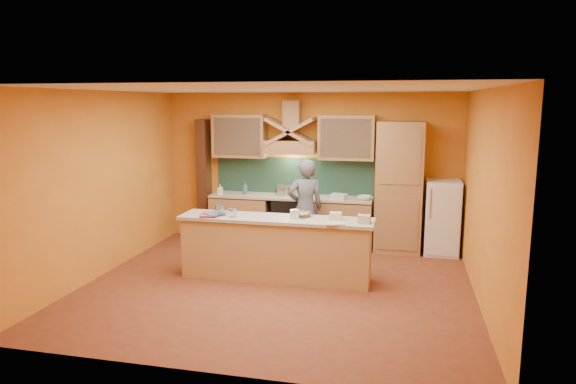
% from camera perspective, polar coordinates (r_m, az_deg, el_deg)
% --- Properties ---
extents(floor, '(5.50, 5.00, 0.01)m').
position_cam_1_polar(floor, '(7.55, -1.17, -10.38)').
color(floor, brown).
rests_on(floor, ground).
extents(ceiling, '(5.50, 5.00, 0.01)m').
position_cam_1_polar(ceiling, '(7.09, -1.25, 11.37)').
color(ceiling, white).
rests_on(ceiling, wall_back).
extents(wall_back, '(5.50, 0.02, 2.80)m').
position_cam_1_polar(wall_back, '(9.61, 2.41, 2.63)').
color(wall_back, orange).
rests_on(wall_back, floor).
extents(wall_front, '(5.50, 0.02, 2.80)m').
position_cam_1_polar(wall_front, '(4.85, -8.41, -4.77)').
color(wall_front, orange).
rests_on(wall_front, floor).
extents(wall_left, '(0.02, 5.00, 2.80)m').
position_cam_1_polar(wall_left, '(8.29, -19.99, 0.86)').
color(wall_left, orange).
rests_on(wall_left, floor).
extents(wall_right, '(0.02, 5.00, 2.80)m').
position_cam_1_polar(wall_right, '(7.05, 21.01, -0.71)').
color(wall_right, orange).
rests_on(wall_right, floor).
extents(base_cabinet_left, '(1.10, 0.60, 0.86)m').
position_cam_1_polar(base_cabinet_left, '(9.79, -5.17, -3.03)').
color(base_cabinet_left, '#AA7A4D').
rests_on(base_cabinet_left, floor).
extents(base_cabinet_right, '(1.10, 0.60, 0.86)m').
position_cam_1_polar(base_cabinet_right, '(9.39, 5.94, -3.61)').
color(base_cabinet_right, '#AA7A4D').
rests_on(base_cabinet_right, floor).
extents(counter_top, '(3.00, 0.62, 0.04)m').
position_cam_1_polar(counter_top, '(9.45, 0.27, -0.55)').
color(counter_top, '#B4AB99').
rests_on(counter_top, base_cabinet_left).
extents(stove, '(0.60, 0.58, 0.90)m').
position_cam_1_polar(stove, '(9.54, 0.27, -3.21)').
color(stove, black).
rests_on(stove, floor).
extents(backsplash, '(3.00, 0.03, 0.70)m').
position_cam_1_polar(backsplash, '(9.67, 0.64, 1.79)').
color(backsplash, '#1A3A30').
rests_on(backsplash, wall_back).
extents(range_hood, '(0.92, 0.50, 0.24)m').
position_cam_1_polar(range_hood, '(9.38, 0.34, 5.04)').
color(range_hood, '#AA7A4D').
rests_on(range_hood, wall_back).
extents(hood_chimney, '(0.30, 0.30, 0.50)m').
position_cam_1_polar(hood_chimney, '(9.44, 0.48, 8.59)').
color(hood_chimney, '#AA7A4D').
rests_on(hood_chimney, wall_back).
extents(upper_cabinet_left, '(1.00, 0.35, 0.80)m').
position_cam_1_polar(upper_cabinet_left, '(9.70, -5.37, 6.22)').
color(upper_cabinet_left, '#AA7A4D').
rests_on(upper_cabinet_left, wall_back).
extents(upper_cabinet_right, '(1.00, 0.35, 0.80)m').
position_cam_1_polar(upper_cabinet_right, '(9.27, 6.52, 6.03)').
color(upper_cabinet_right, '#AA7A4D').
rests_on(upper_cabinet_right, wall_back).
extents(pantry_column, '(0.80, 0.60, 2.30)m').
position_cam_1_polar(pantry_column, '(9.19, 12.22, 0.50)').
color(pantry_column, '#AA7A4D').
rests_on(pantry_column, floor).
extents(fridge, '(0.58, 0.60, 1.30)m').
position_cam_1_polar(fridge, '(9.31, 16.73, -2.72)').
color(fridge, white).
rests_on(fridge, floor).
extents(trim_column_left, '(0.20, 0.30, 2.30)m').
position_cam_1_polar(trim_column_left, '(10.07, -9.31, 1.41)').
color(trim_column_left, '#472816').
rests_on(trim_column_left, floor).
extents(island_body, '(2.80, 0.55, 0.88)m').
position_cam_1_polar(island_body, '(7.71, -1.37, -6.50)').
color(island_body, tan).
rests_on(island_body, floor).
extents(island_top, '(2.90, 0.62, 0.05)m').
position_cam_1_polar(island_top, '(7.59, -1.38, -3.02)').
color(island_top, '#B4AB99').
rests_on(island_top, island_body).
extents(person, '(0.72, 0.61, 1.69)m').
position_cam_1_polar(person, '(8.74, 1.93, -1.80)').
color(person, slate).
rests_on(person, floor).
extents(pot_large, '(0.28, 0.28, 0.17)m').
position_cam_1_polar(pot_large, '(9.49, -0.50, 0.01)').
color(pot_large, '#B7B7BE').
rests_on(pot_large, stove).
extents(pot_small, '(0.20, 0.20, 0.14)m').
position_cam_1_polar(pot_small, '(9.52, 0.57, -0.04)').
color(pot_small, silver).
rests_on(pot_small, stove).
extents(soap_bottle_a, '(0.10, 0.10, 0.20)m').
position_cam_1_polar(soap_bottle_a, '(9.64, -7.55, 0.29)').
color(soap_bottle_a, silver).
rests_on(soap_bottle_a, counter_top).
extents(soap_bottle_b, '(0.10, 0.10, 0.24)m').
position_cam_1_polar(soap_bottle_b, '(9.64, -4.79, 0.46)').
color(soap_bottle_b, '#326789').
rests_on(soap_bottle_b, counter_top).
extents(bowl_back, '(0.28, 0.28, 0.08)m').
position_cam_1_polar(bowl_back, '(9.15, 8.50, -0.65)').
color(bowl_back, silver).
rests_on(bowl_back, counter_top).
extents(dish_rack, '(0.31, 0.27, 0.09)m').
position_cam_1_polar(dish_rack, '(9.16, 5.66, -0.51)').
color(dish_rack, silver).
rests_on(dish_rack, counter_top).
extents(book_lower, '(0.36, 0.41, 0.03)m').
position_cam_1_polar(book_lower, '(7.80, -9.72, -2.50)').
color(book_lower, '#BD4348').
rests_on(book_lower, island_top).
extents(book_upper, '(0.36, 0.39, 0.02)m').
position_cam_1_polar(book_upper, '(7.87, -8.57, -2.23)').
color(book_upper, '#40638E').
rests_on(book_upper, island_top).
extents(jar_large, '(0.15, 0.15, 0.16)m').
position_cam_1_polar(jar_large, '(7.75, -7.66, -2.04)').
color(jar_large, silver).
rests_on(jar_large, island_top).
extents(jar_small, '(0.15, 0.15, 0.13)m').
position_cam_1_polar(jar_small, '(7.66, -6.18, -2.29)').
color(jar_small, silver).
rests_on(jar_small, island_top).
extents(kitchen_scale, '(0.14, 0.14, 0.11)m').
position_cam_1_polar(kitchen_scale, '(7.54, 0.77, -2.48)').
color(kitchen_scale, silver).
rests_on(kitchen_scale, island_top).
extents(mixing_bowl, '(0.35, 0.35, 0.07)m').
position_cam_1_polar(mixing_bowl, '(7.64, 1.62, -2.50)').
color(mixing_bowl, silver).
rests_on(mixing_bowl, island_top).
extents(cloth, '(0.30, 0.26, 0.02)m').
position_cam_1_polar(cloth, '(7.20, 5.29, -3.51)').
color(cloth, beige).
rests_on(cloth, island_top).
extents(grocery_bag_a, '(0.19, 0.15, 0.12)m').
position_cam_1_polar(grocery_bag_a, '(7.30, 8.45, -2.99)').
color(grocery_bag_a, beige).
rests_on(grocery_bag_a, island_top).
extents(grocery_bag_b, '(0.18, 0.14, 0.10)m').
position_cam_1_polar(grocery_bag_b, '(7.48, 5.32, -2.65)').
color(grocery_bag_b, beige).
rests_on(grocery_bag_b, island_top).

